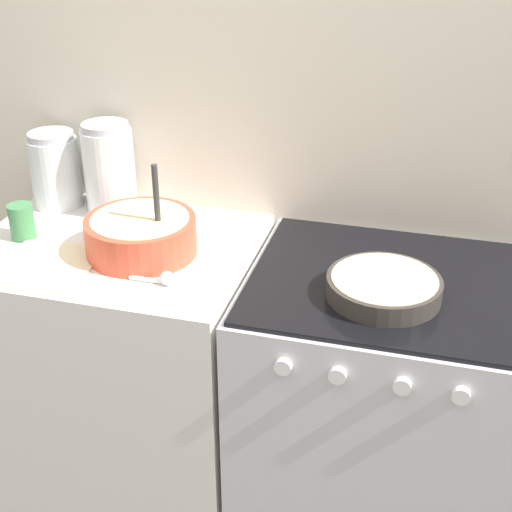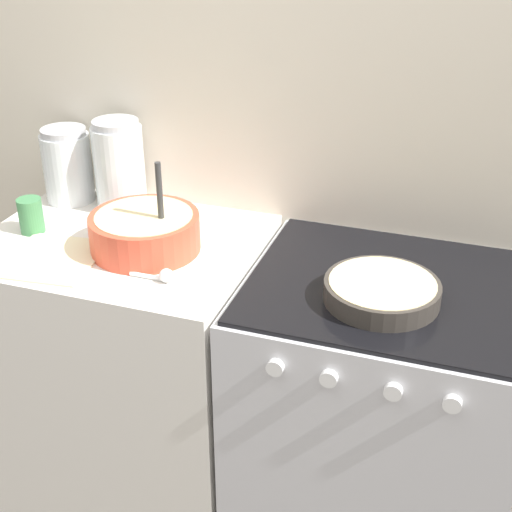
# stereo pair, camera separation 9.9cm
# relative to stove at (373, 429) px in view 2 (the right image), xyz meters

# --- Properties ---
(wall_back) EXTENTS (4.53, 0.05, 2.40)m
(wall_back) POSITION_rel_stove_xyz_m (-0.37, 0.33, 0.73)
(wall_back) COLOR beige
(wall_back) RESTS_ON ground_plane
(countertop_cabinet) EXTENTS (0.77, 0.61, 0.94)m
(countertop_cabinet) POSITION_rel_stove_xyz_m (-0.75, 0.00, 0.00)
(countertop_cabinet) COLOR silver
(countertop_cabinet) RESTS_ON ground_plane
(stove) EXTENTS (0.71, 0.63, 0.94)m
(stove) POSITION_rel_stove_xyz_m (0.00, 0.00, 0.00)
(stove) COLOR silver
(stove) RESTS_ON ground_plane
(mixing_bowl) EXTENTS (0.30, 0.30, 0.26)m
(mixing_bowl) POSITION_rel_stove_xyz_m (-0.65, -0.02, 0.53)
(mixing_bowl) COLOR #D84C33
(mixing_bowl) RESTS_ON countertop_cabinet
(baking_pan) EXTENTS (0.28, 0.28, 0.05)m
(baking_pan) POSITION_rel_stove_xyz_m (-0.00, -0.08, 0.50)
(baking_pan) COLOR #38332D
(baking_pan) RESTS_ON stove
(storage_jar_left) EXTENTS (0.15, 0.15, 0.23)m
(storage_jar_left) POSITION_rel_stove_xyz_m (-1.03, 0.21, 0.57)
(storage_jar_left) COLOR silver
(storage_jar_left) RESTS_ON countertop_cabinet
(storage_jar_middle) EXTENTS (0.15, 0.15, 0.27)m
(storage_jar_middle) POSITION_rel_stove_xyz_m (-0.85, 0.21, 0.59)
(storage_jar_middle) COLOR silver
(storage_jar_middle) RESTS_ON countertop_cabinet
(tin_can) EXTENTS (0.07, 0.07, 0.10)m
(tin_can) POSITION_rel_stove_xyz_m (-1.01, -0.03, 0.52)
(tin_can) COLOR #3F7F4C
(tin_can) RESTS_ON countertop_cabinet
(recipe_page) EXTENTS (0.26, 0.28, 0.01)m
(recipe_page) POSITION_rel_stove_xyz_m (-0.86, -0.16, 0.47)
(recipe_page) COLOR beige
(recipe_page) RESTS_ON countertop_cabinet
(measuring_spoon) EXTENTS (0.12, 0.04, 0.04)m
(measuring_spoon) POSITION_rel_stove_xyz_m (-0.54, -0.17, 0.48)
(measuring_spoon) COLOR white
(measuring_spoon) RESTS_ON countertop_cabinet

